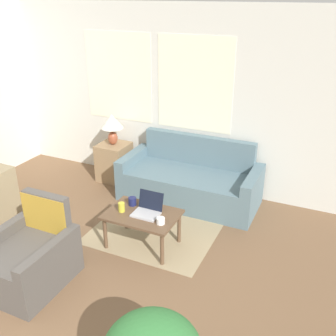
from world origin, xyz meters
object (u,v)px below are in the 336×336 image
(couch, at_px, (191,182))
(cup_white, at_px, (161,221))
(coffee_table, at_px, (142,218))
(cup_navy, at_px, (122,207))
(cup_yellow, at_px, (132,201))
(laptop, at_px, (148,209))
(table_lamp, at_px, (112,124))
(armchair, at_px, (31,258))

(couch, height_order, cup_white, couch)
(coffee_table, height_order, cup_navy, cup_navy)
(couch, xyz_separation_m, cup_yellow, (-0.29, -1.15, 0.20))
(cup_yellow, bearing_deg, coffee_table, -32.71)
(coffee_table, xyz_separation_m, cup_yellow, (-0.19, 0.12, 0.10))
(coffee_table, distance_m, laptop, 0.12)
(couch, height_order, table_lamp, table_lamp)
(couch, distance_m, laptop, 1.26)
(table_lamp, relative_size, coffee_table, 0.57)
(cup_navy, xyz_separation_m, cup_yellow, (0.04, 0.18, -0.01))
(laptop, bearing_deg, cup_white, -30.91)
(cup_navy, height_order, cup_yellow, cup_navy)
(coffee_table, bearing_deg, laptop, 32.69)
(coffee_table, relative_size, cup_white, 8.83)
(coffee_table, xyz_separation_m, cup_navy, (-0.23, -0.06, 0.11))
(laptop, distance_m, cup_yellow, 0.26)
(laptop, relative_size, cup_yellow, 3.08)
(cup_navy, relative_size, cup_yellow, 1.14)
(couch, relative_size, cup_yellow, 19.88)
(cup_navy, bearing_deg, couch, 76.29)
(armchair, xyz_separation_m, cup_navy, (0.51, 0.95, 0.22))
(couch, bearing_deg, table_lamp, 175.45)
(coffee_table, height_order, cup_white, cup_white)
(table_lamp, bearing_deg, cup_navy, -55.17)
(laptop, bearing_deg, armchair, -127.57)
(armchair, height_order, cup_yellow, armchair)
(cup_yellow, bearing_deg, cup_white, -25.36)
(armchair, bearing_deg, cup_navy, 61.67)
(cup_white, bearing_deg, laptop, 149.09)
(coffee_table, xyz_separation_m, laptop, (0.05, 0.04, 0.11))
(coffee_table, height_order, laptop, laptop)
(armchair, relative_size, cup_navy, 7.73)
(couch, xyz_separation_m, laptop, (-0.04, -1.24, 0.21))
(couch, distance_m, armchair, 2.43)
(table_lamp, relative_size, cup_yellow, 4.87)
(armchair, bearing_deg, couch, 69.86)
(armchair, bearing_deg, coffee_table, 53.44)
(table_lamp, height_order, coffee_table, table_lamp)
(coffee_table, relative_size, cup_yellow, 8.53)
(coffee_table, bearing_deg, cup_white, -19.71)
(armchair, relative_size, laptop, 2.85)
(cup_navy, bearing_deg, laptop, 17.45)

